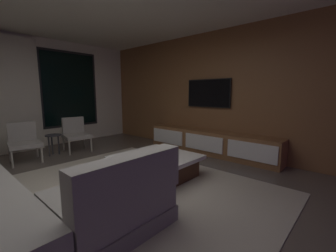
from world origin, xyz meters
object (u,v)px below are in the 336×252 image
object	(u,v)px
sectional_couch	(6,209)
book_stack_on_coffee_table	(162,153)
media_console	(210,143)
accent_chair_by_curtain	(24,140)
mounted_tv	(208,93)
side_stool	(53,138)
accent_chair_near_window	(75,132)
coffee_table	(156,166)

from	to	relation	value
sectional_couch	book_stack_on_coffee_table	xyz separation A→B (m)	(2.03, -0.07, 0.13)
media_console	book_stack_on_coffee_table	bearing A→B (deg)	-174.93
accent_chair_by_curtain	mounted_tv	bearing A→B (deg)	-36.32
accent_chair_by_curtain	side_stool	distance (m)	0.56
accent_chair_near_window	side_stool	world-z (taller)	accent_chair_near_window
side_stool	media_console	bearing A→B (deg)	-46.62
mounted_tv	book_stack_on_coffee_table	bearing A→B (deg)	-169.60
accent_chair_near_window	accent_chair_by_curtain	world-z (taller)	same
coffee_table	accent_chair_near_window	distance (m)	2.62
coffee_table	side_stool	distance (m)	2.65
accent_chair_near_window	side_stool	bearing A→B (deg)	-176.62
book_stack_on_coffee_table	media_console	size ratio (longest dim) A/B	0.09
coffee_table	mounted_tv	bearing A→B (deg)	7.62
coffee_table	media_console	distance (m)	1.78
coffee_table	accent_chair_near_window	bearing A→B (deg)	91.80
coffee_table	accent_chair_by_curtain	world-z (taller)	accent_chair_by_curtain
accent_chair_near_window	coffee_table	bearing A→B (deg)	-88.20
side_stool	media_console	xyz separation A→B (m)	(2.37, -2.51, -0.12)
sectional_couch	side_stool	world-z (taller)	sectional_couch
accent_chair_by_curtain	side_stool	world-z (taller)	accent_chair_by_curtain
accent_chair_near_window	side_stool	size ratio (longest dim) A/B	1.70
coffee_table	accent_chair_near_window	size ratio (longest dim) A/B	1.49
sectional_couch	coffee_table	size ratio (longest dim) A/B	2.16
side_stool	media_console	distance (m)	3.45
mounted_tv	coffee_table	bearing A→B (deg)	-172.38
sectional_couch	accent_chair_by_curtain	size ratio (longest dim) A/B	3.21
book_stack_on_coffee_table	media_console	bearing A→B (deg)	5.07
accent_chair_near_window	side_stool	xyz separation A→B (m)	(-0.51, -0.03, -0.06)
book_stack_on_coffee_table	media_console	distance (m)	1.75
accent_chair_near_window	book_stack_on_coffee_table	bearing A→B (deg)	-87.48
side_stool	media_console	world-z (taller)	media_console
sectional_couch	side_stool	xyz separation A→B (m)	(1.40, 2.59, 0.08)
sectional_couch	accent_chair_near_window	world-z (taller)	sectional_couch
media_console	mounted_tv	xyz separation A→B (m)	(0.18, 0.20, 1.10)
sectional_couch	side_stool	bearing A→B (deg)	61.72
book_stack_on_coffee_table	accent_chair_near_window	bearing A→B (deg)	92.52
sectional_couch	side_stool	size ratio (longest dim) A/B	5.43
mounted_tv	side_stool	bearing A→B (deg)	137.83
side_stool	sectional_couch	bearing A→B (deg)	-118.28
coffee_table	media_console	size ratio (longest dim) A/B	0.37
book_stack_on_coffee_table	coffee_table	bearing A→B (deg)	112.06
side_stool	book_stack_on_coffee_table	bearing A→B (deg)	-76.65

